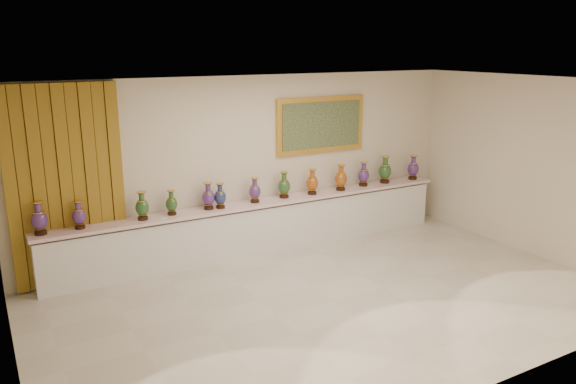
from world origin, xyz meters
name	(u,v)px	position (x,y,z in m)	size (l,w,h in m)	color
ground	(333,301)	(0.00, 0.00, 0.00)	(8.00, 8.00, 0.00)	beige
room	(115,175)	(-2.33, 2.44, 1.59)	(8.00, 8.00, 8.00)	beige
counter	(260,227)	(0.00, 2.27, 0.44)	(7.28, 0.48, 0.90)	white
vase_0	(39,220)	(-3.45, 2.24, 1.11)	(0.26, 0.26, 0.48)	black
vase_1	(79,216)	(-2.92, 2.25, 1.09)	(0.20, 0.20, 0.42)	black
vase_2	(142,207)	(-2.01, 2.22, 1.10)	(0.23, 0.23, 0.44)	black
vase_3	(172,204)	(-1.54, 2.25, 1.08)	(0.19, 0.19, 0.39)	black
vase_4	(208,197)	(-0.93, 2.25, 1.10)	(0.21, 0.21, 0.44)	black
vase_5	(220,197)	(-0.74, 2.22, 1.09)	(0.22, 0.22, 0.42)	black
vase_6	(255,191)	(-0.10, 2.25, 1.09)	(0.23, 0.23, 0.43)	black
vase_7	(284,186)	(0.48, 2.27, 1.11)	(0.28, 0.28, 0.46)	black
vase_8	(312,183)	(1.03, 2.23, 1.10)	(0.27, 0.27, 0.46)	black
vase_9	(341,179)	(1.63, 2.21, 1.11)	(0.24, 0.24, 0.48)	black
vase_10	(363,175)	(2.20, 2.28, 1.11)	(0.28, 0.28, 0.46)	black
vase_11	(385,171)	(2.70, 2.27, 1.13)	(0.32, 0.32, 0.52)	black
vase_12	(413,169)	(3.38, 2.23, 1.11)	(0.27, 0.27, 0.48)	black
label_card	(164,218)	(-1.71, 2.13, 0.90)	(0.10, 0.06, 0.00)	white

